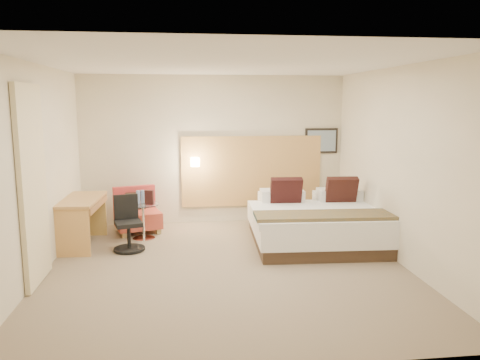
{
  "coord_description": "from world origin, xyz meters",
  "views": [
    {
      "loc": [
        -0.54,
        -6.04,
        2.2
      ],
      "look_at": [
        0.27,
        0.69,
        1.08
      ],
      "focal_mm": 35.0,
      "sensor_mm": 36.0,
      "label": 1
    }
  ],
  "objects": [
    {
      "name": "side_table",
      "position": [
        -1.22,
        1.48,
        0.33
      ],
      "size": [
        0.65,
        0.65,
        0.59
      ],
      "color": "silver",
      "rests_on": "floor"
    },
    {
      "name": "wall_front",
      "position": [
        0.0,
        -2.51,
        1.35
      ],
      "size": [
        4.8,
        0.02,
        2.7
      ],
      "primitive_type": "cube",
      "color": "beige",
      "rests_on": "floor"
    },
    {
      "name": "curtain",
      "position": [
        -2.36,
        -0.25,
        1.22
      ],
      "size": [
        0.06,
        0.9,
        2.42
      ],
      "primitive_type": "cube",
      "color": "beige",
      "rests_on": "wall_left"
    },
    {
      "name": "bottle_b",
      "position": [
        -1.23,
        1.55,
        0.7
      ],
      "size": [
        0.08,
        0.08,
        0.21
      ],
      "primitive_type": "cylinder",
      "rotation": [
        0.0,
        0.0,
        -0.26
      ],
      "color": "#8CA9D8",
      "rests_on": "side_table"
    },
    {
      "name": "art_frame",
      "position": [
        2.02,
        2.48,
        1.5
      ],
      "size": [
        0.62,
        0.03,
        0.47
      ],
      "primitive_type": "cube",
      "color": "black",
      "rests_on": "wall_back"
    },
    {
      "name": "desk",
      "position": [
        -2.11,
        1.25,
        0.59
      ],
      "size": [
        0.61,
        1.23,
        0.75
      ],
      "color": "#B78347",
      "rests_on": "floor"
    },
    {
      "name": "lamp_arm",
      "position": [
        -0.35,
        2.42,
        1.15
      ],
      "size": [
        0.02,
        0.12,
        0.02
      ],
      "primitive_type": "cylinder",
      "rotation": [
        1.57,
        0.0,
        0.0
      ],
      "color": "white",
      "rests_on": "wall_back"
    },
    {
      "name": "menu_folder",
      "position": [
        -1.11,
        1.42,
        0.71
      ],
      "size": [
        0.15,
        0.09,
        0.23
      ],
      "primitive_type": "cube",
      "rotation": [
        0.0,
        0.0,
        -0.26
      ],
      "color": "black",
      "rests_on": "side_table"
    },
    {
      "name": "bed",
      "position": [
        1.53,
        0.96,
        0.33
      ],
      "size": [
        2.18,
        2.12,
        1.02
      ],
      "color": "#3C2A1E",
      "rests_on": "floor"
    },
    {
      "name": "wall_back",
      "position": [
        0.0,
        2.51,
        1.35
      ],
      "size": [
        4.8,
        0.02,
        2.7
      ],
      "primitive_type": "cube",
      "color": "beige",
      "rests_on": "floor"
    },
    {
      "name": "lamp_shade",
      "position": [
        -0.35,
        2.36,
        1.15
      ],
      "size": [
        0.15,
        0.15,
        0.15
      ],
      "primitive_type": "cube",
      "color": "#FAE8C3",
      "rests_on": "wall_back"
    },
    {
      "name": "headboard_panel",
      "position": [
        0.7,
        2.47,
        0.95
      ],
      "size": [
        2.6,
        0.04,
        1.3
      ],
      "primitive_type": "cube",
      "color": "tan",
      "rests_on": "wall_back"
    },
    {
      "name": "wall_right",
      "position": [
        2.41,
        0.0,
        1.35
      ],
      "size": [
        0.02,
        5.0,
        2.7
      ],
      "primitive_type": "cube",
      "color": "beige",
      "rests_on": "floor"
    },
    {
      "name": "ceiling",
      "position": [
        0.0,
        0.0,
        2.71
      ],
      "size": [
        4.8,
        5.0,
        0.02
      ],
      "primitive_type": "cube",
      "color": "white",
      "rests_on": "floor"
    },
    {
      "name": "bottle_a",
      "position": [
        -1.3,
        1.52,
        0.7
      ],
      "size": [
        0.08,
        0.08,
        0.21
      ],
      "primitive_type": "cylinder",
      "rotation": [
        0.0,
        0.0,
        -0.26
      ],
      "color": "#92ADE2",
      "rests_on": "side_table"
    },
    {
      "name": "wall_left",
      "position": [
        -2.41,
        0.0,
        1.35
      ],
      "size": [
        0.02,
        5.0,
        2.7
      ],
      "primitive_type": "cube",
      "color": "beige",
      "rests_on": "floor"
    },
    {
      "name": "lounge_chair",
      "position": [
        -1.37,
        1.98,
        0.3
      ],
      "size": [
        0.88,
        0.82,
        0.76
      ],
      "color": "tan",
      "rests_on": "floor"
    },
    {
      "name": "floor",
      "position": [
        0.0,
        0.0,
        -0.01
      ],
      "size": [
        4.8,
        5.0,
        0.02
      ],
      "primitive_type": "cube",
      "color": "#7A6852",
      "rests_on": "ground"
    },
    {
      "name": "art_canvas",
      "position": [
        2.02,
        2.46,
        1.5
      ],
      "size": [
        0.54,
        0.01,
        0.39
      ],
      "primitive_type": "cube",
      "color": "#768EA3",
      "rests_on": "wall_back"
    },
    {
      "name": "desk_chair",
      "position": [
        -1.4,
        0.93,
        0.34
      ],
      "size": [
        0.57,
        0.57,
        0.82
      ],
      "color": "black",
      "rests_on": "floor"
    }
  ]
}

